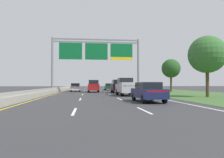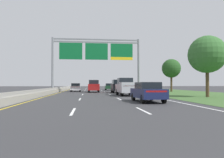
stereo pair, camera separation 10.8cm
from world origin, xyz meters
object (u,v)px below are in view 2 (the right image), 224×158
Objects in this scene: car_red_centre_lane_suv at (94,86)px; roadside_tree_mid at (171,68)px; car_darkgreen_right_lane_sedan at (109,87)px; car_white_left_lane_sedan at (76,87)px; roadside_tree_near at (207,55)px; car_navy_right_lane_sedan at (147,92)px; overhead_sign_gantry at (97,54)px; pickup_truck_silver at (126,87)px; car_black_right_lane_suv at (118,86)px.

car_red_centre_lane_suv is 14.93m from roadside_tree_mid.
car_white_left_lane_sedan is at bearing 141.03° from car_darkgreen_right_lane_sedan.
car_red_centre_lane_suv is at bearing 127.73° from roadside_tree_near.
car_navy_right_lane_sedan is at bearing -168.85° from car_red_centre_lane_suv.
roadside_tree_near is (8.18, 5.31, 3.83)m from car_navy_right_lane_sedan.
overhead_sign_gantry reaches higher than pickup_truck_silver.
roadside_tree_mid is (10.75, 21.87, 3.52)m from car_navy_right_lane_sedan.
overhead_sign_gantry reaches higher than roadside_tree_mid.
pickup_truck_silver is 9.91m from roadside_tree_near.
car_black_right_lane_suv is at bearing 123.72° from roadside_tree_near.
pickup_truck_silver is 23.37m from car_darkgreen_right_lane_sedan.
car_red_centre_lane_suv is (-3.78, 20.77, 0.28)m from car_navy_right_lane_sedan.
car_darkgreen_right_lane_sedan is 12.72m from car_red_centre_lane_suv.
car_white_left_lane_sedan is 18.36m from roadside_tree_mid.
car_red_centre_lane_suv is (3.31, -3.62, 0.28)m from car_white_left_lane_sedan.
car_white_left_lane_sedan is at bearing 25.09° from pickup_truck_silver.
car_darkgreen_right_lane_sedan is at bearing -1.23° from car_navy_right_lane_sedan.
car_red_centre_lane_suv is at bearing 9.21° from car_navy_right_lane_sedan.
car_darkgreen_right_lane_sedan is (3.41, 13.06, -5.78)m from overhead_sign_gantry.
overhead_sign_gantry is at bearing 8.43° from car_navy_right_lane_sedan.
roadside_tree_near is at bearing -144.84° from car_black_right_lane_suv.
roadside_tree_near is at bearing -98.81° from roadside_tree_mid.
overhead_sign_gantry is at bearing -171.77° from roadside_tree_mid.
overhead_sign_gantry is at bearing 128.41° from roadside_tree_near.
roadside_tree_mid is at bearing -134.72° from car_darkgreen_right_lane_sedan.
car_black_right_lane_suv is 15.17m from roadside_tree_near.
car_navy_right_lane_sedan is at bearing 179.96° from pickup_truck_silver.
pickup_truck_silver is 11.85m from car_red_centre_lane_suv.
car_navy_right_lane_sedan is at bearing -178.55° from car_black_right_lane_suv.
pickup_truck_silver is at bearing -131.16° from roadside_tree_mid.
car_red_centre_lane_suv is 19.87m from roadside_tree_near.
roadside_tree_near reaches higher than car_black_right_lane_suv.
pickup_truck_silver is at bearing -72.30° from overhead_sign_gantry.
roadside_tree_mid is at bearing 81.19° from roadside_tree_near.
car_black_right_lane_suv is 0.71× the size of roadside_tree_near.
car_darkgreen_right_lane_sedan is at bearing -41.62° from car_white_left_lane_sedan.
roadside_tree_mid is (2.57, 16.56, -0.30)m from roadside_tree_near.
car_black_right_lane_suv is at bearing -0.57° from pickup_truck_silver.
car_black_right_lane_suv is (0.04, 8.05, 0.02)m from pickup_truck_silver.
car_red_centre_lane_suv is at bearing -175.68° from roadside_tree_mid.
car_black_right_lane_suv is (7.09, -6.82, 0.28)m from car_white_left_lane_sedan.
roadside_tree_near reaches higher than car_white_left_lane_sedan.
car_red_centre_lane_suv is 0.71× the size of roadside_tree_near.
pickup_truck_silver is 1.22× the size of car_darkgreen_right_lane_sedan.
car_red_centre_lane_suv is at bearing 163.53° from car_darkgreen_right_lane_sedan.
roadside_tree_mid is at bearing 8.23° from overhead_sign_gantry.
car_white_left_lane_sedan is (-3.76, 4.56, -5.78)m from overhead_sign_gantry.
car_red_centre_lane_suv is at bearing 51.19° from car_black_right_lane_suv.
roadside_tree_near is (8.11, -27.58, 3.83)m from car_darkgreen_right_lane_sedan.
roadside_tree_near is at bearing -142.80° from car_white_left_lane_sedan.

